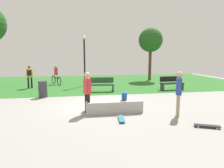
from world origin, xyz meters
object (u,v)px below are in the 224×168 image
(skateboard_spare, at_px, (207,126))
(park_bench_near_path, at_px, (172,83))
(skater_performing_trick, at_px, (179,90))
(skater_watching, at_px, (87,90))
(cyclist_on_bicycle, at_px, (56,77))
(backpack_on_ledge, at_px, (124,96))
(park_bench_by_oak, at_px, (101,84))
(concrete_ledge, at_px, (114,106))
(skateboard_by_ledge, at_px, (121,119))
(lamp_post, at_px, (84,55))
(tree_leaning_ash, at_px, (151,41))
(pedestrian_with_backpack, at_px, (30,75))
(trash_bin, at_px, (43,89))

(skateboard_spare, relative_size, park_bench_near_path, 0.50)
(skater_performing_trick, distance_m, park_bench_near_path, 6.08)
(skater_watching, distance_m, cyclist_on_bicycle, 8.84)
(backpack_on_ledge, relative_size, park_bench_by_oak, 0.20)
(concrete_ledge, height_order, skater_performing_trick, skater_performing_trick)
(skateboard_by_ledge, distance_m, lamp_post, 8.88)
(tree_leaning_ash, bearing_deg, concrete_ledge, -118.15)
(park_bench_by_oak, bearing_deg, skateboard_by_ledge, -89.69)
(skateboard_spare, bearing_deg, lamp_post, 110.23)
(skater_watching, xyz_separation_m, skateboard_spare, (3.76, -2.22, -0.92))
(concrete_ledge, distance_m, pedestrian_with_backpack, 8.38)
(skateboard_spare, bearing_deg, skater_performing_trick, 104.11)
(skater_performing_trick, relative_size, pedestrian_with_backpack, 1.07)
(skater_performing_trick, bearing_deg, backpack_on_ledge, 153.23)
(skater_performing_trick, relative_size, cyclist_on_bicycle, 1.06)
(backpack_on_ledge, xyz_separation_m, park_bench_by_oak, (-0.40, 4.70, -0.17))
(tree_leaning_ash, height_order, lamp_post, tree_leaning_ash)
(concrete_ledge, xyz_separation_m, tree_leaning_ash, (5.22, 9.76, 3.42))
(skater_performing_trick, distance_m, cyclist_on_bicycle, 10.96)
(backpack_on_ledge, distance_m, skater_watching, 1.57)
(concrete_ledge, height_order, backpack_on_ledge, backpack_on_ledge)
(skateboard_by_ledge, distance_m, park_bench_by_oak, 5.81)
(skater_performing_trick, height_order, tree_leaning_ash, tree_leaning_ash)
(backpack_on_ledge, bearing_deg, concrete_ledge, -79.43)
(pedestrian_with_backpack, distance_m, cyclist_on_bicycle, 2.34)
(trash_bin, bearing_deg, cyclist_on_bicycle, 87.40)
(lamp_post, bearing_deg, skateboard_by_ledge, -83.38)
(cyclist_on_bicycle, bearing_deg, skater_watching, -76.43)
(skateboard_spare, xyz_separation_m, trash_bin, (-6.06, 5.82, 0.39))
(concrete_ledge, height_order, park_bench_near_path, park_bench_near_path)
(skater_performing_trick, relative_size, trash_bin, 1.90)
(backpack_on_ledge, xyz_separation_m, cyclist_on_bicycle, (-3.60, 8.52, -0.02))
(skateboard_spare, height_order, tree_leaning_ash, tree_leaning_ash)
(concrete_ledge, xyz_separation_m, skateboard_spare, (2.68, -2.34, -0.18))
(trash_bin, bearing_deg, lamp_post, 57.65)
(skater_watching, distance_m, skateboard_spare, 4.47)
(tree_leaning_ash, height_order, cyclist_on_bicycle, tree_leaning_ash)
(backpack_on_ledge, height_order, cyclist_on_bicycle, cyclist_on_bicycle)
(tree_leaning_ash, height_order, pedestrian_with_backpack, tree_leaning_ash)
(skater_performing_trick, relative_size, lamp_post, 0.46)
(park_bench_by_oak, bearing_deg, skater_watching, -103.38)
(concrete_ledge, height_order, tree_leaning_ash, tree_leaning_ash)
(pedestrian_with_backpack, xyz_separation_m, cyclist_on_bicycle, (1.65, 1.63, -0.33))
(skateboard_by_ledge, distance_m, trash_bin, 5.79)
(tree_leaning_ash, bearing_deg, park_bench_by_oak, -135.32)
(backpack_on_ledge, xyz_separation_m, trash_bin, (-3.83, 3.54, -0.20))
(tree_leaning_ash, distance_m, pedestrian_with_backpack, 10.79)
(concrete_ledge, relative_size, backpack_on_ledge, 7.20)
(park_bench_by_oak, height_order, tree_leaning_ash, tree_leaning_ash)
(park_bench_by_oak, bearing_deg, pedestrian_with_backpack, 155.77)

